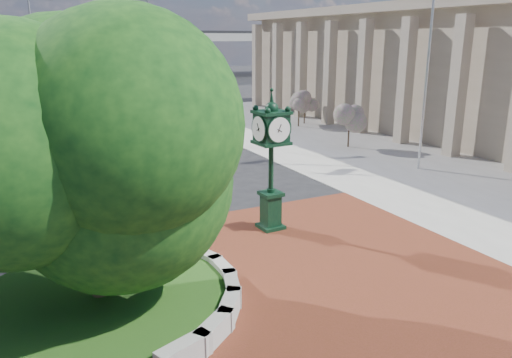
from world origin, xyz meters
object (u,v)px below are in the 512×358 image
object	(u,v)px
street_lamp_far	(36,44)
parked_car	(119,97)
post_clock	(271,156)
flagpole_b	(428,57)
street_lamp_near	(126,56)

from	to	relation	value
street_lamp_far	parked_car	bearing A→B (deg)	-21.18
post_clock	flagpole_b	world-z (taller)	flagpole_b
flagpole_b	post_clock	bearing A→B (deg)	-160.04
flagpole_b	street_lamp_near	distance (m)	19.82
street_lamp_near	street_lamp_far	world-z (taller)	street_lamp_far
post_clock	street_lamp_near	size ratio (longest dim) A/B	0.54
street_lamp_near	parked_car	bearing A→B (deg)	80.82
post_clock	parked_car	xyz separation A→B (m)	(2.49, 36.07, -1.87)
parked_car	street_lamp_near	world-z (taller)	street_lamp_near
post_clock	flagpole_b	bearing A→B (deg)	19.96
post_clock	flagpole_b	distance (m)	11.60
flagpole_b	street_lamp_near	world-z (taller)	flagpole_b
flagpole_b	street_lamp_far	size ratio (longest dim) A/B	1.07
street_lamp_near	street_lamp_far	size ratio (longest dim) A/B	0.88
parked_car	street_lamp_far	size ratio (longest dim) A/B	0.43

